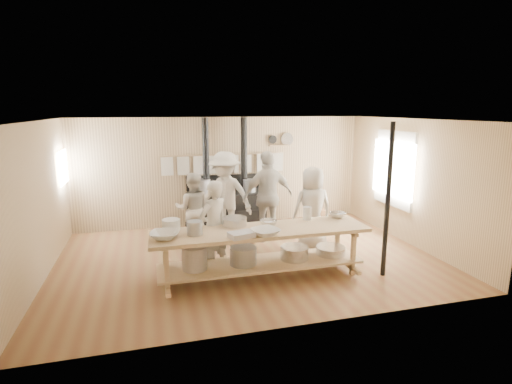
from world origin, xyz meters
The scene contains 24 objects.
ground centered at (0.00, 0.00, 0.00)m, with size 7.00×7.00×0.00m, color brown.
room_shell centered at (0.00, 0.00, 1.62)m, with size 7.00×7.00×7.00m.
window_right centered at (3.47, 0.60, 1.50)m, with size 0.09×1.50×1.65m.
left_opening centered at (-3.45, 2.00, 1.60)m, with size 0.00×0.90×0.90m.
stove centered at (-0.01, 2.12, 0.52)m, with size 1.90×0.75×2.60m.
towel_rail centered at (0.00, 2.40, 1.55)m, with size 3.00×0.04×0.47m.
back_wall_shelf centered at (1.46, 2.43, 2.00)m, with size 0.63×0.14×0.32m.
prep_table centered at (-0.01, -0.90, 0.52)m, with size 3.60×0.90×0.85m.
support_post centered at (2.05, -1.35, 1.30)m, with size 0.08×0.08×2.60m, color black.
cook_far_left centered at (-0.71, -0.42, 0.81)m, with size 0.59×0.39×1.61m, color beige.
cook_left centered at (-0.89, 1.13, 0.76)m, with size 0.74×0.57×1.51m, color beige.
cook_center centered at (1.39, 0.22, 0.84)m, with size 0.82×0.53×1.68m, color beige.
cook_right centered at (0.68, 0.94, 0.97)m, with size 1.13×0.47×1.94m, color beige.
cook_by_window centered at (-0.17, 1.30, 0.95)m, with size 1.23×0.71×1.91m, color beige.
chair centered at (2.07, 1.59, 0.26)m, with size 0.42×0.42×0.88m.
bowl_white_a centered at (-1.55, -0.98, 0.90)m, with size 0.45×0.45×0.11m, color white.
bowl_steel_a centered at (0.18, -0.73, 0.90)m, with size 0.29×0.29×0.09m, color silver.
bowl_white_b centered at (-0.02, -1.23, 0.90)m, with size 0.43×0.43×0.11m, color white.
bowl_steel_b centered at (1.55, -0.57, 0.90)m, with size 0.30×0.30×0.09m, color silver.
roasting_pan centered at (-0.40, -1.23, 0.89)m, with size 0.38×0.26×0.09m, color #B2B2B7.
mixing_bowl_large centered at (-0.37, -0.57, 0.92)m, with size 0.42×0.42×0.14m, color silver.
bucket_galv centered at (-1.08, -0.91, 0.96)m, with size 0.24×0.24×0.22m, color gray.
deep_bowl_enamel centered at (-1.43, -0.57, 0.94)m, with size 0.29×0.29×0.18m, color white.
pitcher centered at (0.95, -0.57, 0.97)m, with size 0.15×0.15×0.24m, color white.
Camera 1 is at (-1.72, -6.97, 2.81)m, focal length 28.00 mm.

